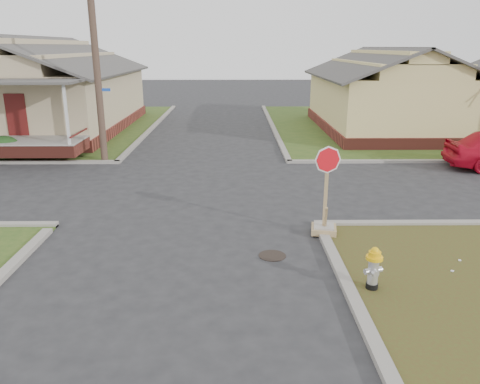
{
  "coord_description": "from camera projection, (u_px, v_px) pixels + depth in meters",
  "views": [
    {
      "loc": [
        1.34,
        -10.48,
        4.69
      ],
      "look_at": [
        1.46,
        1.0,
        1.1
      ],
      "focal_mm": 35.0,
      "sensor_mm": 36.0,
      "label": 1
    }
  ],
  "objects": [
    {
      "name": "ground",
      "position": [
        181.0,
        247.0,
        11.39
      ],
      "size": [
        120.0,
        120.0,
        0.0
      ],
      "primitive_type": "plane",
      "color": "#262628",
      "rests_on": "ground"
    },
    {
      "name": "verge_far_left",
      "position": [
        0.0,
        126.0,
        28.44
      ],
      "size": [
        19.0,
        19.0,
        0.05
      ],
      "primitive_type": "cube",
      "color": "#304C1B",
      "rests_on": "ground"
    },
    {
      "name": "curbs",
      "position": [
        197.0,
        188.0,
        16.16
      ],
      "size": [
        80.0,
        40.0,
        0.12
      ],
      "primitive_type": null,
      "color": "gray",
      "rests_on": "ground"
    },
    {
      "name": "manhole",
      "position": [
        272.0,
        256.0,
        10.93
      ],
      "size": [
        0.64,
        0.64,
        0.01
      ],
      "primitive_type": "cylinder",
      "color": "black",
      "rests_on": "ground"
    },
    {
      "name": "corner_house",
      "position": [
        36.0,
        91.0,
        26.54
      ],
      "size": [
        10.1,
        15.5,
        5.3
      ],
      "color": "maroon",
      "rests_on": "ground"
    },
    {
      "name": "side_house_yellow",
      "position": [
        387.0,
        92.0,
        26.58
      ],
      "size": [
        7.6,
        11.6,
        4.7
      ],
      "color": "maroon",
      "rests_on": "ground"
    },
    {
      "name": "utility_pole",
      "position": [
        95.0,
        47.0,
        18.45
      ],
      "size": [
        1.8,
        0.28,
        9.0
      ],
      "color": "#412F25",
      "rests_on": "ground"
    },
    {
      "name": "fire_hydrant",
      "position": [
        374.0,
        266.0,
        9.23
      ],
      "size": [
        0.33,
        0.33,
        0.89
      ],
      "rotation": [
        0.0,
        0.0,
        0.32
      ],
      "color": "black",
      "rests_on": "ground"
    },
    {
      "name": "stop_sign",
      "position": [
        325.0,
        215.0,
        12.03
      ],
      "size": [
        0.65,
        0.64,
        2.3
      ],
      "rotation": [
        0.0,
        0.0,
        -0.17
      ],
      "color": "#9D7E55",
      "rests_on": "ground"
    },
    {
      "name": "hedge_right",
      "position": [
        5.0,
        148.0,
        19.81
      ],
      "size": [
        1.38,
        1.13,
        1.05
      ],
      "primitive_type": "ellipsoid",
      "color": "#173B15",
      "rests_on": "verge_far_left"
    }
  ]
}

